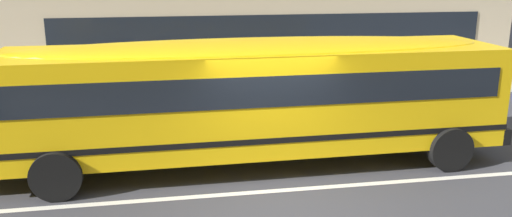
# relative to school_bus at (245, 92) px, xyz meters

# --- Properties ---
(ground_plane) EXTENTS (400.00, 400.00, 0.00)m
(ground_plane) POSITION_rel_school_bus_xyz_m (0.35, -1.52, -1.60)
(ground_plane) COLOR #38383D
(sidewalk_far) EXTENTS (120.00, 3.00, 0.01)m
(sidewalk_far) POSITION_rel_school_bus_xyz_m (0.35, 6.54, -1.59)
(sidewalk_far) COLOR gray
(sidewalk_far) RESTS_ON ground_plane
(lane_centreline) EXTENTS (110.00, 0.16, 0.01)m
(lane_centreline) POSITION_rel_school_bus_xyz_m (0.35, -1.52, -1.59)
(lane_centreline) COLOR silver
(lane_centreline) RESTS_ON ground_plane
(school_bus) EXTENTS (12.04, 2.85, 2.69)m
(school_bus) POSITION_rel_school_bus_xyz_m (0.00, 0.00, 0.00)
(school_bus) COLOR yellow
(school_bus) RESTS_ON ground_plane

